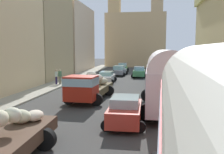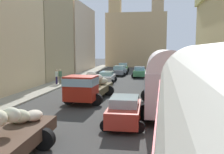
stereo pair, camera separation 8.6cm
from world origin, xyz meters
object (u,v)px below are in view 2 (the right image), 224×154
at_px(cargo_truck_1, 88,87).
at_px(pedestrian_0, 56,76).
at_px(car_1, 120,71).
at_px(pedestrian_1, 60,76).
at_px(parked_bus_2, 163,66).
at_px(parked_bus_1, 165,77).
at_px(car_2, 123,67).
at_px(car_4, 125,111).
at_px(car_0, 107,77).
at_px(car_5, 140,72).

relative_size(cargo_truck_1, pedestrian_0, 3.81).
bearing_deg(car_1, pedestrian_1, -115.71).
bearing_deg(parked_bus_2, parked_bus_1, -92.33).
relative_size(cargo_truck_1, car_2, 1.70).
height_order(car_1, car_2, car_2).
bearing_deg(car_4, parked_bus_1, 57.62).
distance_m(car_1, car_2, 6.11).
relative_size(parked_bus_1, car_4, 2.25).
bearing_deg(car_4, car_1, 97.78).
bearing_deg(cargo_truck_1, car_2, 90.04).
height_order(car_2, car_4, car_2).
bearing_deg(car_0, parked_bus_2, -9.15).
bearing_deg(car_5, parked_bus_2, -68.65).
xyz_separation_m(car_2, car_4, (3.50, -30.88, -0.01)).
distance_m(car_0, pedestrian_0, 6.02).
height_order(car_0, car_2, car_2).
relative_size(car_5, pedestrian_0, 2.04).
bearing_deg(car_2, cargo_truck_1, -89.96).
xyz_separation_m(parked_bus_2, car_4, (-2.76, -15.19, -1.37)).
bearing_deg(parked_bus_1, car_5, 97.41).
relative_size(parked_bus_1, car_5, 2.26).
height_order(pedestrian_0, pedestrian_1, pedestrian_1).
relative_size(car_0, car_1, 1.10).
bearing_deg(car_1, car_5, -32.20).
xyz_separation_m(parked_bus_1, pedestrian_1, (-11.07, 9.93, -1.20)).
xyz_separation_m(car_4, car_5, (-0.20, 22.76, -0.01)).
bearing_deg(pedestrian_1, car_1, 64.29).
bearing_deg(car_4, parked_bus_2, 79.70).
distance_m(car_1, car_4, 24.99).
xyz_separation_m(cargo_truck_1, car_4, (3.48, -5.65, -0.38)).
bearing_deg(car_5, cargo_truck_1, -100.84).
distance_m(car_4, pedestrian_0, 16.23).
height_order(car_1, car_4, car_4).
relative_size(car_1, car_4, 1.04).
relative_size(parked_bus_1, cargo_truck_1, 1.21).
bearing_deg(parked_bus_2, car_0, 170.85).
relative_size(car_0, car_2, 1.06).
distance_m(pedestrian_0, pedestrian_1, 0.42).
relative_size(car_4, pedestrian_0, 2.06).
distance_m(car_1, pedestrian_0, 12.77).
height_order(car_0, car_4, car_4).
relative_size(car_1, car_2, 0.96).
relative_size(parked_bus_1, car_1, 2.15).
distance_m(car_2, car_4, 31.07).
xyz_separation_m(car_1, pedestrian_0, (-5.79, -11.37, 0.28)).
bearing_deg(car_1, cargo_truck_1, -90.29).
xyz_separation_m(cargo_truck_1, pedestrian_0, (-5.69, 7.74, -0.13)).
bearing_deg(pedestrian_1, car_5, 47.04).
relative_size(car_1, pedestrian_0, 2.14).
xyz_separation_m(parked_bus_1, car_2, (-5.79, 27.27, -1.44)).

